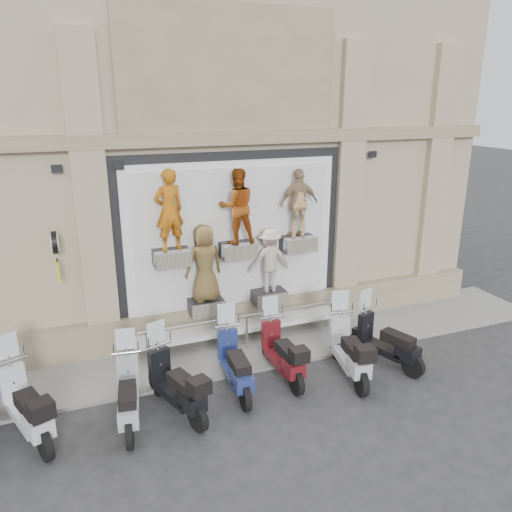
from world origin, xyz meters
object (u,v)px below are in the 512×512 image
object	(u,v)px
scooter_e	(235,354)
scooter_g	(349,340)
clock_sign_bracket	(56,249)
scooter_h	(387,332)
scooter_d	(175,374)
guard_rail	(247,333)
scooter_b	(24,394)
scooter_c	(127,384)
scooter_f	(282,343)

from	to	relation	value
scooter_e	scooter_g	size ratio (longest dim) A/B	0.96
clock_sign_bracket	scooter_h	xyz separation A→B (m)	(6.58, -2.14, -2.01)
scooter_d	scooter_h	world-z (taller)	scooter_d
guard_rail	clock_sign_bracket	bearing A→B (deg)	173.16
scooter_b	scooter_e	world-z (taller)	scooter_b
scooter_c	scooter_f	distance (m)	3.27
scooter_c	scooter_f	xyz separation A→B (m)	(3.24, 0.43, 0.01)
scooter_c	scooter_h	size ratio (longest dim) A/B	1.00
scooter_b	scooter_d	world-z (taller)	scooter_b
scooter_c	scooter_h	bearing A→B (deg)	8.81
scooter_g	scooter_h	world-z (taller)	scooter_g
clock_sign_bracket	scooter_g	distance (m)	6.30
scooter_c	scooter_g	world-z (taller)	scooter_g
scooter_h	scooter_e	bearing A→B (deg)	157.63
clock_sign_bracket	scooter_c	bearing A→B (deg)	-66.41
scooter_b	scooter_d	bearing A→B (deg)	-25.31
guard_rail	scooter_h	distance (m)	3.17
scooter_e	scooter_b	bearing A→B (deg)	-174.70
guard_rail	scooter_c	bearing A→B (deg)	-149.12
clock_sign_bracket	scooter_c	size ratio (longest dim) A/B	0.52
scooter_c	scooter_f	size ratio (longest dim) A/B	0.99
guard_rail	scooter_d	bearing A→B (deg)	-139.69
scooter_c	scooter_g	size ratio (longest dim) A/B	0.94
scooter_f	scooter_g	bearing A→B (deg)	-19.88
scooter_b	scooter_f	size ratio (longest dim) A/B	1.08
scooter_c	scooter_e	bearing A→B (deg)	16.67
scooter_b	scooter_g	world-z (taller)	scooter_b
scooter_e	scooter_f	bearing A→B (deg)	9.18
scooter_h	scooter_f	bearing A→B (deg)	153.24
scooter_d	scooter_h	xyz separation A→B (m)	(4.74, 0.07, -0.02)
guard_rail	scooter_g	bearing A→B (deg)	-47.46
scooter_b	guard_rail	bearing A→B (deg)	-2.29
scooter_c	guard_rail	bearing A→B (deg)	38.89
guard_rail	scooter_d	world-z (taller)	scooter_d
guard_rail	scooter_f	xyz separation A→B (m)	(0.31, -1.32, 0.33)
scooter_f	scooter_h	size ratio (longest dim) A/B	1.00
guard_rail	scooter_g	size ratio (longest dim) A/B	2.43
clock_sign_bracket	scooter_h	world-z (taller)	clock_sign_bracket
scooter_c	scooter_d	bearing A→B (deg)	8.32
clock_sign_bracket	scooter_c	world-z (taller)	clock_sign_bracket
guard_rail	scooter_e	distance (m)	1.66
scooter_b	scooter_g	size ratio (longest dim) A/B	1.02
scooter_d	scooter_e	xyz separation A→B (m)	(1.28, 0.32, -0.00)
guard_rail	scooter_b	world-z (taller)	scooter_b
clock_sign_bracket	scooter_g	world-z (taller)	clock_sign_bracket
scooter_h	scooter_g	bearing A→B (deg)	168.28
scooter_d	scooter_g	bearing A→B (deg)	-18.83
clock_sign_bracket	scooter_g	size ratio (longest dim) A/B	0.49
scooter_f	scooter_b	bearing A→B (deg)	-177.90
scooter_e	scooter_d	bearing A→B (deg)	-162.23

